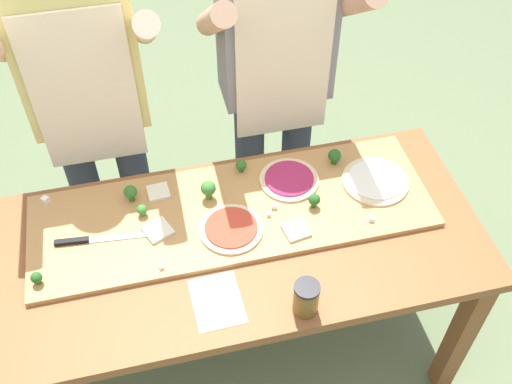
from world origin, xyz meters
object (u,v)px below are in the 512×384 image
(broccoli_floret_back_mid, at_px, (241,165))
(sauce_jar, at_px, (306,298))
(pizza_whole_tomato_red, at_px, (231,229))
(pizza_slice_center, at_px, (296,230))
(pizza_whole_white_garlic, at_px, (375,181))
(cheese_crumble_d, at_px, (269,214))
(pizza_slice_far_right, at_px, (158,230))
(broccoli_floret_front_left, at_px, (208,189))
(cheese_crumble_b, at_px, (372,219))
(cook_left, at_px, (88,97))
(cook_right, at_px, (276,70))
(broccoli_floret_center_left, at_px, (314,200))
(pizza_whole_beet_magenta, at_px, (289,179))
(recipe_note, at_px, (217,301))
(cheese_crumble_c, at_px, (45,200))
(broccoli_floret_front_right, at_px, (335,156))
(pizza_slice_far_left, at_px, (158,192))
(chefs_knife, at_px, (89,240))
(broccoli_floret_back_left, at_px, (142,210))
(broccoli_floret_back_right, at_px, (37,278))
(cheese_crumble_e, at_px, (161,267))
(broccoli_floret_front_mid, at_px, (131,192))
(cheese_crumble_a, at_px, (274,206))
(prep_table, at_px, (224,260))

(broccoli_floret_back_mid, height_order, sauce_jar, sauce_jar)
(pizza_whole_tomato_red, bearing_deg, pizza_slice_center, -14.87)
(pizza_whole_white_garlic, height_order, cheese_crumble_d, pizza_whole_white_garlic)
(pizza_slice_far_right, xyz_separation_m, broccoli_floret_front_left, (0.19, 0.11, 0.04))
(pizza_slice_far_right, relative_size, sauce_jar, 0.70)
(cheese_crumble_d, bearing_deg, cheese_crumble_b, -16.95)
(cook_left, relative_size, cook_right, 1.00)
(broccoli_floret_front_left, height_order, broccoli_floret_center_left, broccoli_floret_front_left)
(pizza_whole_beet_magenta, xyz_separation_m, recipe_note, (-0.34, -0.42, -0.03))
(pizza_whole_white_garlic, bearing_deg, cook_left, 155.14)
(broccoli_floret_front_left, distance_m, broccoli_floret_back_mid, 0.17)
(pizza_slice_center, distance_m, broccoli_floret_back_mid, 0.34)
(pizza_slice_far_right, height_order, cheese_crumble_c, cheese_crumble_c)
(cheese_crumble_b, bearing_deg, broccoli_floret_front_right, 97.25)
(pizza_whole_beet_magenta, relative_size, pizza_slice_far_left, 2.85)
(chefs_knife, height_order, pizza_slice_far_right, chefs_knife)
(recipe_note, bearing_deg, broccoli_floret_back_left, 115.52)
(cook_right, bearing_deg, chefs_knife, -147.80)
(broccoli_floret_back_right, bearing_deg, cheese_crumble_c, 86.17)
(pizza_whole_tomato_red, height_order, cheese_crumble_e, pizza_whole_tomato_red)
(pizza_slice_far_left, xyz_separation_m, recipe_note, (0.12, -0.46, -0.02))
(broccoli_floret_back_mid, relative_size, cook_right, 0.03)
(broccoli_floret_front_right, distance_m, cheese_crumble_d, 0.35)
(broccoli_floret_center_left, bearing_deg, pizza_slice_far_right, 178.53)
(cheese_crumble_e, distance_m, recipe_note, 0.21)
(cook_left, bearing_deg, cook_right, 0.00)
(broccoli_floret_back_right, relative_size, cheese_crumble_c, 2.14)
(cheese_crumble_c, bearing_deg, pizza_whole_tomato_red, -24.26)
(broccoli_floret_front_right, height_order, cheese_crumble_e, broccoli_floret_front_right)
(broccoli_floret_front_left, relative_size, cheese_crumble_d, 5.31)
(cheese_crumble_e, bearing_deg, cook_right, 50.00)
(broccoli_floret_front_mid, distance_m, sauce_jar, 0.71)
(broccoli_floret_back_left, distance_m, sauce_jar, 0.64)
(cheese_crumble_a, bearing_deg, pizza_slice_far_left, 157.29)
(cheese_crumble_d, bearing_deg, broccoli_floret_back_left, 166.26)
(cheese_crumble_a, height_order, cook_right, cook_right)
(pizza_slice_far_right, distance_m, cook_right, 0.74)
(pizza_whole_tomato_red, distance_m, cheese_crumble_a, 0.17)
(broccoli_floret_back_mid, relative_size, cheese_crumble_e, 3.73)
(cheese_crumble_e, bearing_deg, recipe_note, -44.60)
(prep_table, distance_m, cheese_crumble_a, 0.25)
(cheese_crumble_e, xyz_separation_m, cook_left, (-0.15, 0.63, 0.21))
(cheese_crumble_a, distance_m, cheese_crumble_b, 0.33)
(pizza_whole_beet_magenta, height_order, cheese_crumble_c, cheese_crumble_c)
(cheese_crumble_e, bearing_deg, pizza_slice_far_right, 87.42)
(pizza_whole_white_garlic, relative_size, broccoli_floret_back_mid, 4.71)
(broccoli_floret_front_left, relative_size, cheese_crumble_c, 3.52)
(pizza_slice_center, bearing_deg, broccoli_floret_center_left, 45.76)
(chefs_knife, xyz_separation_m, cook_right, (0.74, 0.47, 0.21))
(broccoli_floret_center_left, distance_m, broccoli_floret_front_mid, 0.62)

